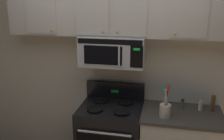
{
  "coord_description": "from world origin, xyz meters",
  "views": [
    {
      "loc": [
        0.6,
        -2.37,
        2.21
      ],
      "look_at": [
        0.0,
        0.49,
        1.35
      ],
      "focal_mm": 40.99,
      "sensor_mm": 36.0,
      "label": 1
    }
  ],
  "objects_px": {
    "stove_range": "(111,138)",
    "spice_jar": "(182,104)",
    "over_range_microwave": "(113,51)",
    "pepper_mill": "(213,103)",
    "salt_shaker": "(200,106)",
    "utensil_crock_cream": "(165,109)"
  },
  "relations": [
    {
      "from": "pepper_mill",
      "to": "salt_shaker",
      "type": "bearing_deg",
      "value": -172.9
    },
    {
      "from": "spice_jar",
      "to": "stove_range",
      "type": "bearing_deg",
      "value": -170.43
    },
    {
      "from": "over_range_microwave",
      "to": "pepper_mill",
      "type": "distance_m",
      "value": 1.33
    },
    {
      "from": "stove_range",
      "to": "spice_jar",
      "type": "height_order",
      "value": "stove_range"
    },
    {
      "from": "stove_range",
      "to": "over_range_microwave",
      "type": "distance_m",
      "value": 1.11
    },
    {
      "from": "stove_range",
      "to": "over_range_microwave",
      "type": "bearing_deg",
      "value": 90.14
    },
    {
      "from": "utensil_crock_cream",
      "to": "over_range_microwave",
      "type": "bearing_deg",
      "value": 158.4
    },
    {
      "from": "utensil_crock_cream",
      "to": "pepper_mill",
      "type": "relative_size",
      "value": 2.03
    },
    {
      "from": "pepper_mill",
      "to": "spice_jar",
      "type": "xyz_separation_m",
      "value": [
        -0.34,
        0.0,
        -0.04
      ]
    },
    {
      "from": "stove_range",
      "to": "pepper_mill",
      "type": "distance_m",
      "value": 1.31
    },
    {
      "from": "utensil_crock_cream",
      "to": "pepper_mill",
      "type": "distance_m",
      "value": 0.61
    },
    {
      "from": "over_range_microwave",
      "to": "salt_shaker",
      "type": "relative_size",
      "value": 6.29
    },
    {
      "from": "spice_jar",
      "to": "over_range_microwave",
      "type": "bearing_deg",
      "value": -178.2
    },
    {
      "from": "pepper_mill",
      "to": "spice_jar",
      "type": "distance_m",
      "value": 0.35
    },
    {
      "from": "stove_range",
      "to": "pepper_mill",
      "type": "height_order",
      "value": "stove_range"
    },
    {
      "from": "utensil_crock_cream",
      "to": "pepper_mill",
      "type": "xyz_separation_m",
      "value": [
        0.55,
        0.28,
        0.0
      ]
    },
    {
      "from": "salt_shaker",
      "to": "pepper_mill",
      "type": "height_order",
      "value": "pepper_mill"
    },
    {
      "from": "over_range_microwave",
      "to": "salt_shaker",
      "type": "bearing_deg",
      "value": 0.38
    },
    {
      "from": "over_range_microwave",
      "to": "spice_jar",
      "type": "relative_size",
      "value": 6.58
    },
    {
      "from": "stove_range",
      "to": "salt_shaker",
      "type": "height_order",
      "value": "stove_range"
    },
    {
      "from": "utensil_crock_cream",
      "to": "salt_shaker",
      "type": "relative_size",
      "value": 3.19
    },
    {
      "from": "over_range_microwave",
      "to": "pepper_mill",
      "type": "relative_size",
      "value": 3.99
    }
  ]
}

